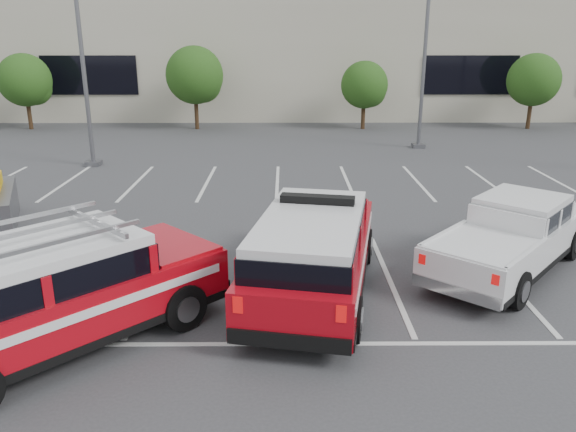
# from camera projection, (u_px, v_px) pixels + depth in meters

# --- Properties ---
(ground) EXTENTS (120.00, 120.00, 0.00)m
(ground) POSITION_uv_depth(u_px,v_px,m) (272.00, 280.00, 12.95)
(ground) COLOR #39393C
(ground) RESTS_ON ground
(stall_markings) EXTENTS (23.00, 15.00, 0.01)m
(stall_markings) POSITION_uv_depth(u_px,v_px,m) (275.00, 219.00, 17.23)
(stall_markings) COLOR silver
(stall_markings) RESTS_ON ground
(convention_building) EXTENTS (60.00, 16.99, 13.20)m
(convention_building) POSITION_uv_depth(u_px,v_px,m) (283.00, 45.00, 41.83)
(convention_building) COLOR beige
(convention_building) RESTS_ON ground
(tree_left) EXTENTS (3.07, 3.07, 4.42)m
(tree_left) POSITION_uv_depth(u_px,v_px,m) (27.00, 82.00, 33.00)
(tree_left) COLOR #3F2B19
(tree_left) RESTS_ON ground
(tree_mid_left) EXTENTS (3.37, 3.37, 4.85)m
(tree_mid_left) POSITION_uv_depth(u_px,v_px,m) (196.00, 77.00, 32.97)
(tree_mid_left) COLOR #3F2B19
(tree_mid_left) RESTS_ON ground
(tree_mid_right) EXTENTS (2.77, 2.77, 3.99)m
(tree_mid_right) POSITION_uv_depth(u_px,v_px,m) (366.00, 86.00, 33.19)
(tree_mid_right) COLOR #3F2B19
(tree_mid_right) RESTS_ON ground
(tree_right) EXTENTS (3.07, 3.07, 4.42)m
(tree_right) POSITION_uv_depth(u_px,v_px,m) (535.00, 82.00, 33.16)
(tree_right) COLOR #3F2B19
(tree_right) RESTS_ON ground
(light_pole_left) EXTENTS (0.90, 0.60, 10.24)m
(light_pole_left) POSITION_uv_depth(u_px,v_px,m) (80.00, 40.00, 22.74)
(light_pole_left) COLOR #59595E
(light_pole_left) RESTS_ON ground
(light_pole_mid) EXTENTS (0.90, 0.60, 10.24)m
(light_pole_mid) POSITION_uv_depth(u_px,v_px,m) (426.00, 40.00, 26.62)
(light_pole_mid) COLOR #59595E
(light_pole_mid) RESTS_ON ground
(fire_chief_suv) EXTENTS (3.26, 6.25, 2.09)m
(fire_chief_suv) POSITION_uv_depth(u_px,v_px,m) (313.00, 258.00, 11.96)
(fire_chief_suv) COLOR #A70812
(fire_chief_suv) RESTS_ON ground
(white_pickup) EXTENTS (5.22, 5.50, 1.73)m
(white_pickup) POSITION_uv_depth(u_px,v_px,m) (511.00, 243.00, 13.30)
(white_pickup) COLOR silver
(white_pickup) RESTS_ON ground
(ladder_suv) EXTENTS (5.75, 5.75, 2.30)m
(ladder_suv) POSITION_uv_depth(u_px,v_px,m) (53.00, 301.00, 9.87)
(ladder_suv) COLOR #A70812
(ladder_suv) RESTS_ON ground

